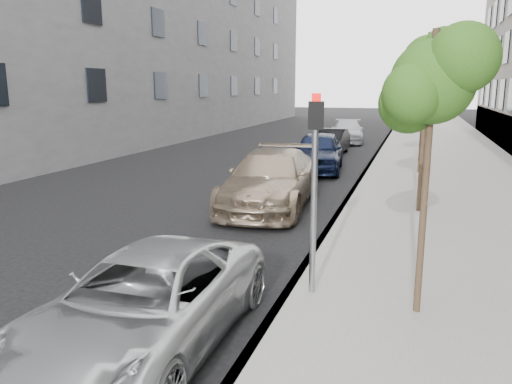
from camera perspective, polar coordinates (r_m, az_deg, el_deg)
The scene contains 12 objects.
ground at distance 7.42m, azimuth -8.89°, elevation -15.72°, with size 160.00×160.00×0.00m, color black.
sidewalk at distance 30.05m, azimuth 20.20°, elevation 4.78°, with size 6.40×72.00×0.14m, color gray.
curb at distance 30.08m, azimuth 14.24°, elevation 5.16°, with size 0.15×72.00×0.14m, color #9E9B93.
tree_near at distance 7.34m, azimuth 19.75°, elevation 11.72°, with size 1.54×1.34×4.11m.
tree_mid at distance 13.85m, azimuth 19.20°, elevation 13.97°, with size 1.65×1.45×4.75m.
tree_far at distance 20.37m, azimuth 18.98°, elevation 14.59°, with size 1.53×1.33×5.23m.
signal_pole at distance 7.80m, azimuth 6.71°, elevation 2.32°, with size 0.27×0.23×3.19m.
minivan at distance 6.88m, azimuth -12.48°, elevation -12.23°, with size 2.12×4.60×1.28m, color #B8BBBD.
suv at distance 14.41m, azimuth 1.71°, elevation 1.46°, with size 2.27×5.57×1.62m, color gray.
sedan_blue at distance 20.81m, azimuth 7.12°, elevation 4.62°, with size 1.92×4.76×1.62m, color black.
sedan_black at distance 26.11m, azimuth 8.56°, elevation 5.70°, with size 1.38×3.96×1.30m, color black.
sedan_rear at distance 31.93m, azimuth 10.37°, elevation 6.82°, with size 1.94×4.77×1.38m, color #A9ACB1.
Camera 1 is at (3.04, -5.84, 3.42)m, focal length 35.00 mm.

